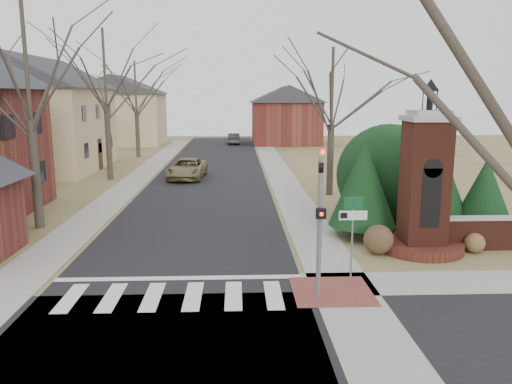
{
  "coord_description": "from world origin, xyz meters",
  "views": [
    {
      "loc": [
        1.91,
        -13.23,
        5.9
      ],
      "look_at": [
        2.68,
        6.0,
        2.14
      ],
      "focal_mm": 35.0,
      "sensor_mm": 36.0,
      "label": 1
    }
  ],
  "objects_px": {
    "sign_post": "(353,221)",
    "traffic_signal_pole": "(320,213)",
    "brick_gate_monument": "(424,195)",
    "distant_car": "(234,139)",
    "pickup_truck": "(187,169)"
  },
  "relations": [
    {
      "from": "sign_post",
      "to": "traffic_signal_pole",
      "type": "bearing_deg",
      "value": -132.43
    },
    {
      "from": "brick_gate_monument",
      "to": "distant_car",
      "type": "bearing_deg",
      "value": 99.77
    },
    {
      "from": "pickup_truck",
      "to": "distant_car",
      "type": "bearing_deg",
      "value": 87.24
    },
    {
      "from": "sign_post",
      "to": "brick_gate_monument",
      "type": "bearing_deg",
      "value": 41.42
    },
    {
      "from": "traffic_signal_pole",
      "to": "brick_gate_monument",
      "type": "distance_m",
      "value": 6.47
    },
    {
      "from": "sign_post",
      "to": "pickup_truck",
      "type": "distance_m",
      "value": 21.55
    },
    {
      "from": "sign_post",
      "to": "pickup_truck",
      "type": "relative_size",
      "value": 0.54
    },
    {
      "from": "sign_post",
      "to": "brick_gate_monument",
      "type": "distance_m",
      "value": 4.55
    },
    {
      "from": "traffic_signal_pole",
      "to": "distant_car",
      "type": "xyz_separation_m",
      "value": [
        -2.66,
        47.19,
        -1.93
      ]
    },
    {
      "from": "traffic_signal_pole",
      "to": "distant_car",
      "type": "relative_size",
      "value": 1.12
    },
    {
      "from": "brick_gate_monument",
      "to": "pickup_truck",
      "type": "height_order",
      "value": "brick_gate_monument"
    },
    {
      "from": "pickup_truck",
      "to": "sign_post",
      "type": "bearing_deg",
      "value": -65.99
    },
    {
      "from": "pickup_truck",
      "to": "distant_car",
      "type": "distance_m",
      "value": 25.7
    },
    {
      "from": "brick_gate_monument",
      "to": "pickup_truck",
      "type": "xyz_separation_m",
      "value": [
        -10.6,
        17.27,
        -1.45
      ]
    },
    {
      "from": "sign_post",
      "to": "brick_gate_monument",
      "type": "xyz_separation_m",
      "value": [
        3.41,
        3.01,
        0.22
      ]
    }
  ]
}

